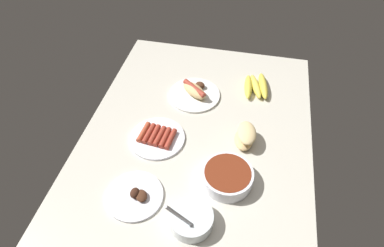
% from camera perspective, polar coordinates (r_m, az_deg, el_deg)
% --- Properties ---
extents(ground_plane, '(1.20, 0.90, 0.03)m').
position_cam_1_polar(ground_plane, '(1.30, 0.86, -2.35)').
color(ground_plane, beige).
extents(plate_sausages, '(0.22, 0.22, 0.03)m').
position_cam_1_polar(plate_sausages, '(1.28, -6.19, -2.41)').
color(plate_sausages, white).
rests_on(plate_sausages, ground_plane).
extents(bowl_chili, '(0.18, 0.18, 0.06)m').
position_cam_1_polar(bowl_chili, '(1.14, 6.25, -9.27)').
color(bowl_chili, white).
rests_on(bowl_chili, ground_plane).
extents(plate_hotdog_assembled, '(0.23, 0.23, 0.06)m').
position_cam_1_polar(plate_hotdog_assembled, '(1.44, 0.46, 5.54)').
color(plate_hotdog_assembled, white).
rests_on(plate_hotdog_assembled, ground_plane).
extents(plate_grilled_meat, '(0.20, 0.20, 0.04)m').
position_cam_1_polar(plate_grilled_meat, '(1.14, -10.02, -12.41)').
color(plate_grilled_meat, white).
rests_on(plate_grilled_meat, ground_plane).
extents(banana_bunch, '(0.19, 0.12, 0.04)m').
position_cam_1_polar(banana_bunch, '(1.50, 11.27, 6.48)').
color(banana_bunch, gold).
rests_on(banana_bunch, ground_plane).
extents(bread_stack, '(0.13, 0.09, 0.07)m').
position_cam_1_polar(bread_stack, '(1.26, 9.41, -2.15)').
color(bread_stack, '#DBB77A').
rests_on(bread_stack, ground_plane).
extents(bowl_coleslaw, '(0.14, 0.14, 0.15)m').
position_cam_1_polar(bowl_coleslaw, '(1.06, -0.14, -16.51)').
color(bowl_coleslaw, silver).
rests_on(bowl_coleslaw, ground_plane).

